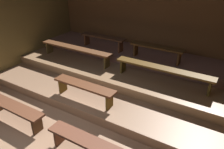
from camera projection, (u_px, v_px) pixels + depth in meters
ground at (102, 95)px, 6.13m from camera, size 7.08×5.64×0.08m
wall_back at (142, 27)px, 7.39m from camera, size 7.08×0.06×2.55m
wall_left at (17, 31)px, 7.00m from camera, size 0.06×5.64×2.55m
platform_lower at (114, 80)px, 6.54m from camera, size 6.28×3.57×0.23m
platform_middle at (123, 67)px, 6.84m from camera, size 6.28×2.51×0.23m
platform_upper at (132, 54)px, 7.18m from camera, size 6.28×1.34×0.23m
bench_floor_left at (14, 109)px, 4.91m from camera, size 1.61×0.31×0.41m
bench_floor_right at (87, 143)px, 3.99m from camera, size 1.61×0.31×0.41m
bench_lower_center at (84, 87)px, 5.30m from camera, size 1.64×0.31×0.41m
bench_middle_left at (76, 49)px, 6.90m from camera, size 2.52×0.31×0.41m
bench_middle_right at (163, 70)px, 5.59m from camera, size 2.52×0.31×0.41m
bench_upper_left at (103, 38)px, 7.18m from camera, size 1.55×0.31×0.41m
bench_upper_right at (157, 49)px, 6.33m from camera, size 1.55×0.31×0.41m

